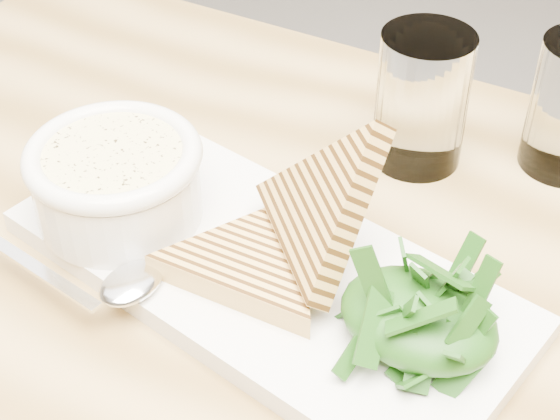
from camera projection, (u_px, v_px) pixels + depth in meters
The scene contains 13 objects.
table_top at pixel (358, 396), 0.55m from camera, with size 1.10×0.74×0.04m, color #A8864D.
table_leg_bl at pixel (138, 242), 1.19m from camera, with size 0.06×0.06×0.68m, color #A8864D.
platter at pixel (264, 271), 0.59m from camera, with size 0.36×0.16×0.02m, color white.
soup_bowl at pixel (118, 189), 0.61m from camera, with size 0.12×0.12×0.05m, color white.
soup at pixel (113, 157), 0.59m from camera, with size 0.10×0.10×0.01m, color beige.
bowl_rim at pixel (113, 155), 0.59m from camera, with size 0.12×0.12×0.01m, color white.
sandwich_flat at pixel (252, 263), 0.57m from camera, with size 0.14×0.14×0.02m, color tan, non-canonical shape.
sandwich_lean at pixel (320, 207), 0.56m from camera, with size 0.14×0.14×0.08m, color tan, non-canonical shape.
salad_base at pixel (418, 319), 0.52m from camera, with size 0.10×0.08×0.04m, color #0E390D.
arugula_pile at pixel (420, 310), 0.52m from camera, with size 0.11×0.10×0.05m, color #244E12, non-canonical shape.
spoon_bowl at pixel (131, 283), 0.56m from camera, with size 0.03×0.05×0.01m, color silver.
spoon_handle at pixel (37, 269), 0.58m from camera, with size 0.12×0.01×0.00m, color silver.
glass_near at pixel (422, 99), 0.67m from camera, with size 0.07×0.07×0.11m, color white.
Camera 1 is at (0.21, -0.20, 1.14)m, focal length 55.00 mm.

